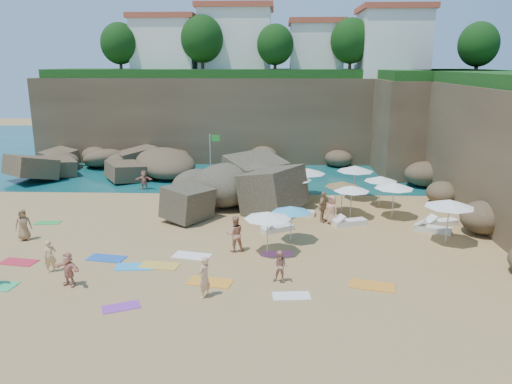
{
  "coord_description": "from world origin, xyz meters",
  "views": [
    {
      "loc": [
        3.13,
        -25.47,
        9.41
      ],
      "look_at": [
        2.0,
        3.0,
        2.0
      ],
      "focal_mm": 35.0,
      "sensor_mm": 36.0,
      "label": 1
    }
  ],
  "objects_px": {
    "parasol_0": "(307,172)",
    "person_stand_5": "(144,180)",
    "person_stand_3": "(323,207)",
    "person_stand_6": "(204,277)",
    "flag_pole": "(212,153)",
    "person_stand_4": "(332,210)",
    "lounger_0": "(247,195)",
    "parasol_2": "(308,171)",
    "rock_outcrop": "(220,208)",
    "parasol_1": "(355,169)",
    "person_stand_1": "(235,234)",
    "person_stand_2": "(225,175)",
    "person_stand_0": "(50,257)"
  },
  "relations": [
    {
      "from": "person_stand_3",
      "to": "person_stand_4",
      "type": "distance_m",
      "value": 0.62
    },
    {
      "from": "person_stand_2",
      "to": "person_stand_3",
      "type": "distance_m",
      "value": 11.05
    },
    {
      "from": "parasol_0",
      "to": "person_stand_5",
      "type": "xyz_separation_m",
      "value": [
        -12.32,
        1.22,
        -1.0
      ]
    },
    {
      "from": "person_stand_5",
      "to": "parasol_0",
      "type": "bearing_deg",
      "value": -4.89
    },
    {
      "from": "parasol_0",
      "to": "person_stand_0",
      "type": "height_order",
      "value": "parasol_0"
    },
    {
      "from": "flag_pole",
      "to": "person_stand_6",
      "type": "height_order",
      "value": "flag_pole"
    },
    {
      "from": "parasol_1",
      "to": "person_stand_0",
      "type": "relative_size",
      "value": 1.68
    },
    {
      "from": "parasol_2",
      "to": "person_stand_4",
      "type": "height_order",
      "value": "parasol_2"
    },
    {
      "from": "flag_pole",
      "to": "person_stand_5",
      "type": "bearing_deg",
      "value": -167.82
    },
    {
      "from": "person_stand_4",
      "to": "person_stand_2",
      "type": "bearing_deg",
      "value": 177.0
    },
    {
      "from": "person_stand_3",
      "to": "person_stand_5",
      "type": "distance_m",
      "value": 14.92
    },
    {
      "from": "parasol_2",
      "to": "person_stand_3",
      "type": "relative_size",
      "value": 1.31
    },
    {
      "from": "person_stand_5",
      "to": "flag_pole",
      "type": "bearing_deg",
      "value": 12.93
    },
    {
      "from": "lounger_0",
      "to": "person_stand_6",
      "type": "height_order",
      "value": "person_stand_6"
    },
    {
      "from": "parasol_1",
      "to": "lounger_0",
      "type": "xyz_separation_m",
      "value": [
        -7.65,
        0.19,
        -2.07
      ]
    },
    {
      "from": "flag_pole",
      "to": "parasol_1",
      "type": "height_order",
      "value": "flag_pole"
    },
    {
      "from": "parasol_0",
      "to": "person_stand_4",
      "type": "relative_size",
      "value": 1.14
    },
    {
      "from": "person_stand_0",
      "to": "parasol_1",
      "type": "bearing_deg",
      "value": 9.82
    },
    {
      "from": "rock_outcrop",
      "to": "person_stand_5",
      "type": "distance_m",
      "value": 7.91
    },
    {
      "from": "person_stand_0",
      "to": "person_stand_5",
      "type": "height_order",
      "value": "person_stand_0"
    },
    {
      "from": "parasol_0",
      "to": "person_stand_6",
      "type": "xyz_separation_m",
      "value": [
        -5.19,
        -16.59,
        -0.85
      ]
    },
    {
      "from": "person_stand_3",
      "to": "person_stand_6",
      "type": "distance_m",
      "value": 11.82
    },
    {
      "from": "flag_pole",
      "to": "parasol_2",
      "type": "bearing_deg",
      "value": -28.48
    },
    {
      "from": "parasol_1",
      "to": "lounger_0",
      "type": "bearing_deg",
      "value": 178.6
    },
    {
      "from": "parasol_0",
      "to": "person_stand_6",
      "type": "bearing_deg",
      "value": -107.38
    },
    {
      "from": "parasol_1",
      "to": "lounger_0",
      "type": "distance_m",
      "value": 7.92
    },
    {
      "from": "flag_pole",
      "to": "person_stand_4",
      "type": "bearing_deg",
      "value": -47.22
    },
    {
      "from": "person_stand_5",
      "to": "person_stand_4",
      "type": "bearing_deg",
      "value": -29.62
    },
    {
      "from": "person_stand_5",
      "to": "person_stand_6",
      "type": "bearing_deg",
      "value": -67.43
    },
    {
      "from": "person_stand_3",
      "to": "person_stand_6",
      "type": "bearing_deg",
      "value": 177.71
    },
    {
      "from": "person_stand_1",
      "to": "person_stand_6",
      "type": "bearing_deg",
      "value": 66.22
    },
    {
      "from": "person_stand_5",
      "to": "person_stand_6",
      "type": "xyz_separation_m",
      "value": [
        7.13,
        -17.8,
        0.15
      ]
    },
    {
      "from": "rock_outcrop",
      "to": "person_stand_5",
      "type": "height_order",
      "value": "rock_outcrop"
    },
    {
      "from": "person_stand_2",
      "to": "person_stand_4",
      "type": "bearing_deg",
      "value": 158.34
    },
    {
      "from": "flag_pole",
      "to": "person_stand_0",
      "type": "distance_m",
      "value": 17.63
    },
    {
      "from": "person_stand_1",
      "to": "person_stand_2",
      "type": "xyz_separation_m",
      "value": [
        -1.92,
        13.78,
        0.02
      ]
    },
    {
      "from": "person_stand_1",
      "to": "parasol_2",
      "type": "bearing_deg",
      "value": -128.02
    },
    {
      "from": "parasol_2",
      "to": "person_stand_1",
      "type": "xyz_separation_m",
      "value": [
        -4.27,
        -9.83,
        -1.2
      ]
    },
    {
      "from": "lounger_0",
      "to": "person_stand_4",
      "type": "bearing_deg",
      "value": -37.36
    },
    {
      "from": "lounger_0",
      "to": "person_stand_0",
      "type": "distance_m",
      "value": 15.93
    },
    {
      "from": "flag_pole",
      "to": "person_stand_4",
      "type": "distance_m",
      "value": 12.34
    },
    {
      "from": "flag_pole",
      "to": "parasol_0",
      "type": "height_order",
      "value": "flag_pole"
    },
    {
      "from": "parasol_1",
      "to": "person_stand_3",
      "type": "relative_size",
      "value": 1.35
    },
    {
      "from": "person_stand_4",
      "to": "rock_outcrop",
      "type": "bearing_deg",
      "value": -156.03
    },
    {
      "from": "parasol_0",
      "to": "person_stand_4",
      "type": "height_order",
      "value": "parasol_0"
    },
    {
      "from": "rock_outcrop",
      "to": "person_stand_3",
      "type": "height_order",
      "value": "person_stand_3"
    },
    {
      "from": "rock_outcrop",
      "to": "person_stand_6",
      "type": "bearing_deg",
      "value": -86.44
    },
    {
      "from": "lounger_0",
      "to": "person_stand_6",
      "type": "xyz_separation_m",
      "value": [
        -0.82,
        -15.84,
        0.74
      ]
    },
    {
      "from": "person_stand_0",
      "to": "rock_outcrop",
      "type": "bearing_deg",
      "value": 28.26
    },
    {
      "from": "person_stand_2",
      "to": "person_stand_5",
      "type": "xyz_separation_m",
      "value": [
        -6.06,
        -1.18,
        -0.22
      ]
    }
  ]
}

